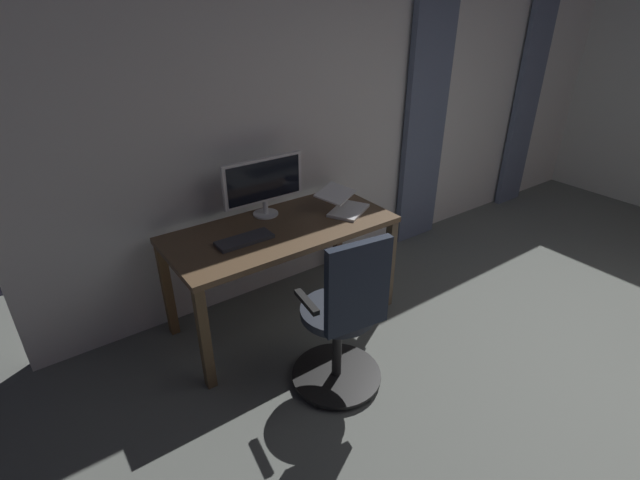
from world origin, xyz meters
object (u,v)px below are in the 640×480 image
at_px(laptop, 344,204).
at_px(computer_monitor, 264,183).
at_px(computer_mouse, 344,192).
at_px(office_chair, 344,322).
at_px(desk, 282,239).
at_px(computer_keyboard, 245,240).

bearing_deg(laptop, computer_monitor, -57.72).
distance_m(computer_monitor, computer_mouse, 0.73).
height_order(computer_monitor, computer_mouse, computer_monitor).
xyz_separation_m(office_chair, computer_mouse, (-0.79, -1.01, 0.28)).
height_order(desk, office_chair, office_chair).
distance_m(office_chair, computer_mouse, 1.31).
xyz_separation_m(computer_monitor, computer_mouse, (-0.69, 0.03, -0.22)).
bearing_deg(office_chair, computer_keyboard, 113.72).
relative_size(desk, computer_mouse, 15.56).
bearing_deg(laptop, computer_mouse, -157.98).
xyz_separation_m(computer_monitor, laptop, (-0.49, 0.28, -0.19)).
relative_size(computer_keyboard, laptop, 0.87).
height_order(office_chair, computer_keyboard, office_chair).
bearing_deg(desk, computer_monitor, -93.60).
bearing_deg(computer_monitor, desk, 86.40).
relative_size(office_chair, computer_keyboard, 2.92).
xyz_separation_m(office_chair, computer_monitor, (-0.10, -1.04, 0.51)).
bearing_deg(computer_monitor, computer_mouse, 177.21).
relative_size(laptop, computer_mouse, 4.24).
distance_m(desk, computer_monitor, 0.41).
height_order(office_chair, laptop, office_chair).
distance_m(laptop, computer_mouse, 0.32).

